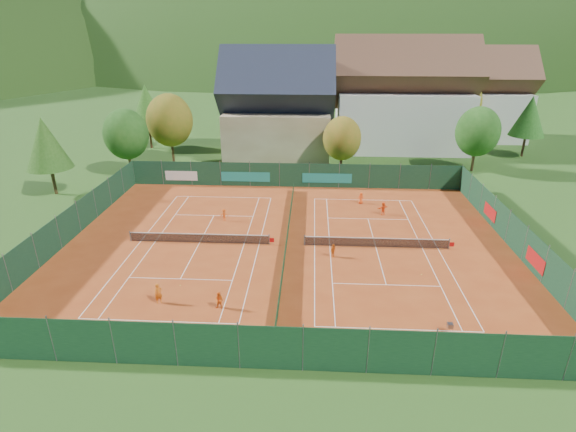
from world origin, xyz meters
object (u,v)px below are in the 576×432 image
Objects in this scene: player_left_far at (224,215)px; player_right_near at (333,251)px; hotel_block_a at (402,102)px; player_right_far_b at (383,208)px; player_left_mid at (219,301)px; player_left_near at (158,293)px; chalet at (278,112)px; ball_hopper at (450,325)px; hotel_block_b at (476,100)px; player_right_far_a at (361,198)px.

player_right_near is at bearing 138.65° from player_left_far.
player_right_far_b is (-6.33, -28.35, -6.68)m from hotel_block_a.
player_left_far is at bearing 111.05° from player_left_mid.
chalet is at bearing 44.38° from player_left_near.
player_left_near is at bearing 160.46° from player_right_near.
hotel_block_a reaches higher than player_left_far.
ball_hopper is 0.63× the size of player_left_far.
ball_hopper is 12.23m from player_right_near.
ball_hopper is 19.74m from player_right_far_b.
player_left_far is (-36.66, -38.81, -5.99)m from hotel_block_b.
ball_hopper is 0.61× the size of player_right_far_a.
hotel_block_b is 12.30× the size of player_right_far_b.
player_right_near is at bearing 56.41° from player_left_mid.
player_left_near reaches higher than player_right_near.
player_right_far_a is at bearing 13.93° from player_left_near.
chalet is 12.77× the size of player_left_far.
player_left_near is (-19.79, 2.35, 0.21)m from ball_hopper.
chalet reaches higher than player_right_far_a.
player_left_near reaches higher than player_right_far_a.
chalet is 10.56× the size of player_left_near.
player_left_near is at bearing 173.24° from ball_hopper.
player_right_far_a is at bearing 72.37° from player_left_mid.
hotel_block_b is at bearing 10.15° from player_right_near.
player_right_far_a is at bearing -61.03° from chalet.
ball_hopper is at bearing -95.71° from hotel_block_a.
player_left_mid is (-15.32, 1.82, 0.11)m from ball_hopper.
player_right_far_a is at bearing -108.31° from hotel_block_a.
player_left_near is at bearing 11.78° from player_right_far_b.
player_left_far is (-22.66, -30.81, -6.75)m from hotel_block_a.
player_left_far is 1.04× the size of player_right_near.
player_left_mid is 1.05× the size of player_left_far.
player_left_near is 4.50m from player_left_mid.
player_right_far_a is (-22.35, -33.24, -5.97)m from hotel_block_b.
player_left_near is at bearing 75.38° from player_left_far.
player_left_far is (-17.86, 17.22, 0.08)m from ball_hopper.
ball_hopper is 0.60× the size of player_left_mid.
player_right_far_b is at bearing -119.22° from hotel_block_b.
player_left_far is at bearing -133.37° from hotel_block_b.
hotel_block_b is 13.63× the size of player_left_far.
hotel_block_a is 16.14m from hotel_block_b.
player_right_far_b is (5.59, 9.74, 0.09)m from player_right_near.
player_right_far_b is at bearing -178.66° from player_left_far.
hotel_block_a reaches higher than ball_hopper.
player_left_far is 16.51m from player_right_far_b.
player_left_near is 1.18× the size of player_right_far_a.
player_left_near is 1.09× the size of player_right_far_b.
player_left_mid reaches higher than player_left_far.
ball_hopper is (-18.80, -56.03, -6.06)m from hotel_block_b.
player_left_near is (-38.59, -53.68, -5.85)m from hotel_block_b.
player_right_far_b reaches higher than player_left_mid.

